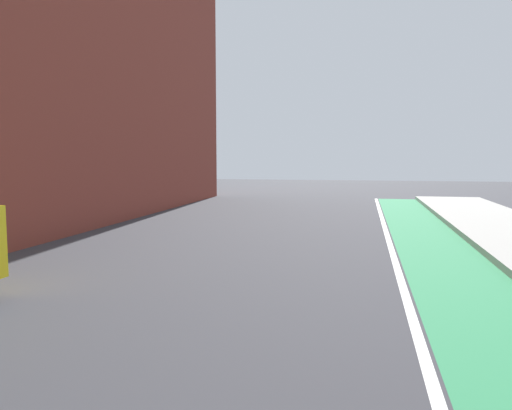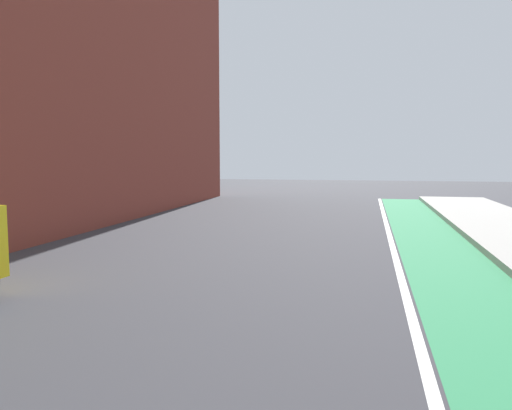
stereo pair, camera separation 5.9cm
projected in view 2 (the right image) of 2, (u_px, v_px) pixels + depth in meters
name	position (u px, v px, depth m)	size (l,w,h in m)	color
ground_plane	(168.00, 326.00, 5.79)	(71.47, 71.47, 0.00)	#38383D
bike_lane_paint	(474.00, 297.00, 6.96)	(1.60, 32.48, 0.00)	#2D8451
lane_divider_stripe	(405.00, 293.00, 7.15)	(0.12, 32.48, 0.00)	white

